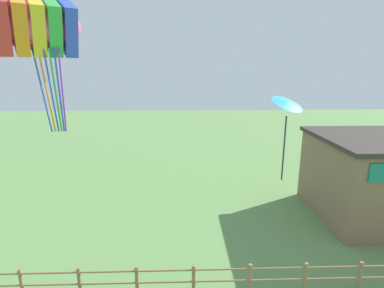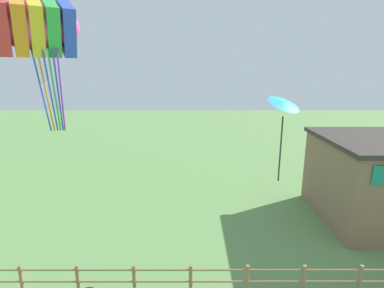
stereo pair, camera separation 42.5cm
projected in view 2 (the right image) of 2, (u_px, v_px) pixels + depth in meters
name	position (u px, v px, depth m)	size (l,w,h in m)	color
wooden_fence	(192.00, 278.00, 11.34)	(17.30, 0.14, 1.27)	olive
kite_rainbow_parafoil	(37.00, 27.00, 9.67)	(3.35, 3.06, 4.42)	#E54C8C
kite_cyan_delta	(285.00, 106.00, 8.99)	(1.36, 1.35, 2.72)	#2DB2C6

